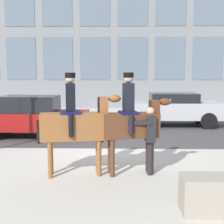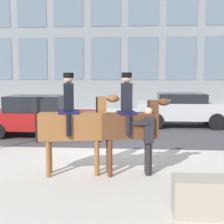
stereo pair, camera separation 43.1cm
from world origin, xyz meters
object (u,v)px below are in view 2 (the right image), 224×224
(pedestrian_bystander, at_px, (148,136))
(mounted_horse_companion, at_px, (130,122))
(street_car_near_lane, at_px, (38,115))
(street_car_far_lane, at_px, (183,109))
(mounted_horse_lead, at_px, (74,123))

(pedestrian_bystander, bearing_deg, mounted_horse_companion, -7.26)
(street_car_near_lane, xyz_separation_m, street_car_far_lane, (6.00, 2.73, 0.03))
(mounted_horse_companion, relative_size, street_car_far_lane, 0.57)
(pedestrian_bystander, relative_size, street_car_far_lane, 0.38)
(street_car_near_lane, height_order, street_car_far_lane, street_car_near_lane)
(pedestrian_bystander, xyz_separation_m, street_car_near_lane, (-4.13, 4.57, -0.15))
(pedestrian_bystander, distance_m, street_car_far_lane, 7.54)
(mounted_horse_lead, relative_size, street_car_far_lane, 0.57)
(street_car_far_lane, bearing_deg, pedestrian_bystander, -104.41)
(street_car_far_lane, bearing_deg, street_car_near_lane, -155.53)
(mounted_horse_lead, height_order, mounted_horse_companion, mounted_horse_companion)
(mounted_horse_companion, xyz_separation_m, pedestrian_bystander, (0.41, -0.02, -0.31))
(pedestrian_bystander, bearing_deg, mounted_horse_lead, -0.40)
(mounted_horse_companion, relative_size, pedestrian_bystander, 1.50)
(mounted_horse_companion, relative_size, street_car_near_lane, 0.57)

